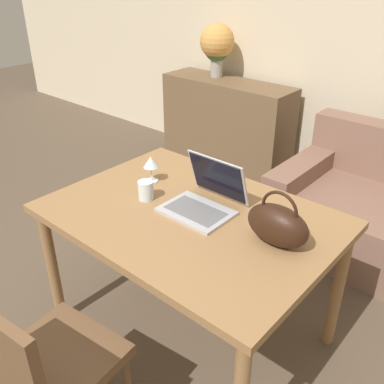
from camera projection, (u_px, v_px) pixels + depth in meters
The scene contains 10 objects.
ground_plane at pixel (97, 378), 2.16m from camera, with size 14.00×14.00×0.00m, color brown.
wall_back at pixel (361, 33), 3.33m from camera, with size 10.00×0.06×2.70m.
dining_table at pixel (190, 227), 2.11m from camera, with size 1.37×0.98×0.78m.
chair at pixel (41, 364), 1.63m from camera, with size 0.49×0.49×0.87m.
sideboard at pixel (226, 125), 4.16m from camera, with size 1.31×0.40×0.87m.
laptop at pixel (206, 195), 2.09m from camera, with size 0.33×0.33×0.25m.
drinking_glass at pixel (146, 190), 2.17m from camera, with size 0.08×0.08×0.10m.
wine_glass at pixel (151, 163), 2.31m from camera, with size 0.08×0.08×0.15m.
handbag at pixel (278, 225), 1.81m from camera, with size 0.29×0.15×0.25m.
flower_vase at pixel (217, 44), 3.95m from camera, with size 0.32×0.32×0.48m.
Camera 1 is at (1.31, -0.78, 1.86)m, focal length 40.00 mm.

